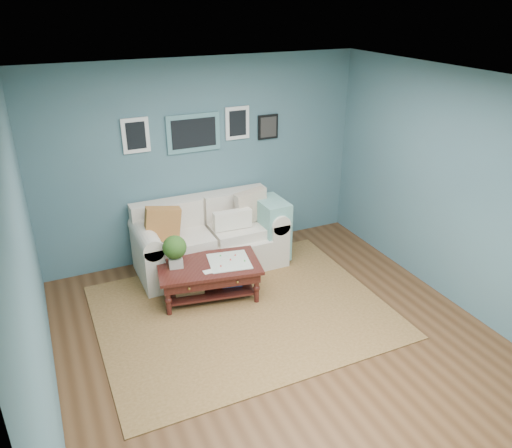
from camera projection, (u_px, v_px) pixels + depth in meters
room_shell at (288, 231)px, 4.72m from camera, size 5.00×5.02×2.70m
area_rug at (243, 311)px, 5.87m from camera, size 3.27×2.62×0.01m
loveseat at (215, 237)px, 6.73m from camera, size 2.01×0.91×1.03m
coffee_table at (203, 270)px, 6.00m from camera, size 1.32×0.91×0.85m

